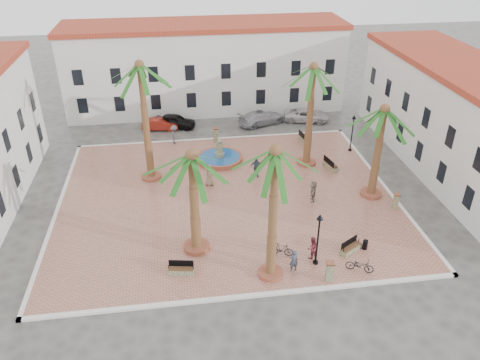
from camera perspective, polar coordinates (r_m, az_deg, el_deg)
The scene contains 36 objects.
ground at distance 37.08m, azimuth -1.53°, elevation -2.25°, with size 120.00×120.00×0.00m, color #56544F.
plaza at distance 37.04m, azimuth -1.53°, elevation -2.15°, with size 26.00×22.00×0.15m, color #B26F5B.
kerb_n at distance 46.67m, azimuth -3.14°, elevation 5.02°, with size 26.30×0.30×0.16m, color silver.
kerb_s at distance 28.43m, azimuth 1.18°, elevation -13.95°, with size 26.30×0.30×0.16m, color silver.
kerb_e at distance 40.38m, azimuth 17.11°, elevation -0.65°, with size 0.30×22.30×0.16m, color silver.
kerb_w at distance 38.09m, azimuth -21.38°, elevation -3.48°, with size 0.30×22.30×0.16m, color silver.
building_north at distance 53.42m, azimuth -4.23°, elevation 13.65°, with size 30.40×7.40×9.50m.
building_east at distance 43.39m, azimuth 25.44°, elevation 6.44°, with size 7.40×26.40×9.00m.
fountain at distance 42.27m, azimuth -2.46°, elevation 2.76°, with size 4.08×4.08×2.11m.
palm_nw at distance 36.84m, azimuth -12.02°, elevation 12.15°, with size 5.35×5.35×10.07m.
palm_sw at distance 28.47m, azimuth -5.85°, elevation 1.41°, with size 5.76×5.76×7.40m.
palm_s at distance 25.34m, azimuth 4.28°, elevation 1.77°, with size 5.12×5.12×8.96m.
palm_e at distance 35.85m, azimuth 17.04°, elevation 6.98°, with size 5.52×5.52×7.66m.
palm_ne at distance 39.22m, azimuth 8.88°, elevation 12.19°, with size 5.49×5.49×9.17m.
bench_s at distance 29.85m, azimuth -7.20°, elevation -10.85°, with size 1.71×0.79×0.87m.
bench_se at distance 32.14m, azimuth 13.34°, elevation -8.09°, with size 1.69×1.32×0.89m.
bench_e at distance 41.69m, azimuth 10.96°, elevation 1.76°, with size 0.94×1.89×0.96m.
bench_ne at distance 46.17m, azimuth 7.84°, elevation 4.95°, with size 0.86×1.93×0.98m.
lamppost_s at distance 29.32m, azimuth 9.57°, elevation -6.12°, with size 0.41×0.41×3.80m.
lamppost_e at distance 44.35m, azimuth 13.60°, elevation 6.32°, with size 0.39×0.39×3.57m.
bollard_se at distance 29.35m, azimuth 10.85°, elevation -10.82°, with size 0.57×0.57×1.40m.
bollard_n at distance 45.72m, azimuth -2.97°, elevation 5.58°, with size 0.53×0.53×1.41m.
bollard_e at distance 37.18m, azimuth 18.47°, elevation -2.43°, with size 0.54×0.54×1.26m.
litter_bin at distance 32.54m, azimuth 15.00°, elevation -7.62°, with size 0.34×0.34×0.67m, color black.
cyclist_a at distance 29.66m, azimuth 6.57°, elevation -9.72°, with size 0.58×0.38×1.59m, color #384356.
bicycle_a at distance 30.58m, azimuth 14.40°, elevation -10.03°, with size 0.61×1.74×0.91m, color black.
cyclist_b at distance 30.80m, azimuth 8.77°, elevation -8.16°, with size 0.78×0.60×1.60m, color maroon.
bicycle_b at distance 30.95m, azimuth 5.07°, elevation -8.43°, with size 0.44×1.57×0.94m, color black.
pedestrian_fountain_a at distance 38.13m, azimuth -3.74°, elevation 0.57°, with size 0.91×0.59×1.86m, color #877152.
pedestrian_fountain_b at distance 39.41m, azimuth 1.96°, elevation 1.60°, with size 1.04×0.43×1.78m, color #384C5F.
pedestrian_north at distance 45.58m, azimuth -8.01°, elevation 5.49°, with size 1.19×0.69×1.85m, color #545359.
pedestrian_east at distance 36.50m, azimuth 8.90°, elevation -1.35°, with size 1.60×0.51×1.72m, color gray.
car_black at distance 49.59m, azimuth -7.91°, elevation 7.14°, with size 1.70×4.22×1.44m, color black.
car_red at distance 49.34m, azimuth -9.71°, elevation 6.73°, with size 1.29×3.70×1.22m, color maroon.
car_silver at distance 49.96m, azimuth 2.63°, elevation 7.59°, with size 2.03×5.00×1.45m, color #A9AAB2.
car_white at distance 51.25m, azimuth 8.11°, elevation 7.84°, with size 2.20×4.78×1.33m, color beige.
Camera 1 is at (-3.46, -31.13, 19.85)m, focal length 35.00 mm.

